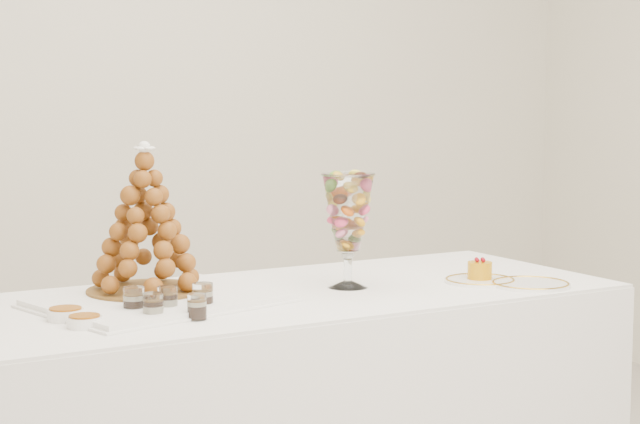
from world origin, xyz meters
TOP-DOWN VIEW (x-y plane):
  - buffet_table at (-0.14, 0.19)m, footprint 1.94×0.84m
  - lace_tray at (-0.47, 0.19)m, footprint 0.67×0.58m
  - macaron_vase at (0.08, 0.18)m, footprint 0.15×0.15m
  - cake_plate at (0.45, 0.08)m, footprint 0.20×0.20m
  - spare_plate at (0.55, -0.04)m, footprint 0.22×0.22m
  - verrine_a at (-0.57, 0.09)m, footprint 0.06×0.06m
  - verrine_b at (-0.49, 0.08)m, footprint 0.06×0.06m
  - verrine_c at (-0.40, 0.07)m, footprint 0.06×0.06m
  - verrine_d at (-0.55, 0.01)m, footprint 0.05×0.05m
  - verrine_e at (-0.45, -0.03)m, footprint 0.05×0.05m
  - ramekin_back at (-0.74, 0.11)m, footprint 0.09×0.09m
  - ramekin_front at (-0.72, 0.01)m, footprint 0.08×0.08m
  - croquembouche at (-0.48, 0.29)m, footprint 0.32×0.32m
  - mousse_cake at (0.46, 0.08)m, footprint 0.07×0.07m

SIDE VIEW (x-z plane):
  - buffet_table at x=-0.14m, z-range 0.00..0.72m
  - spare_plate at x=0.55m, z-range 0.72..0.73m
  - cake_plate at x=0.45m, z-range 0.72..0.73m
  - lace_tray at x=-0.47m, z-range 0.72..0.74m
  - ramekin_front at x=-0.72m, z-range 0.72..0.75m
  - ramekin_back at x=-0.74m, z-range 0.72..0.75m
  - verrine_e at x=-0.45m, z-range 0.72..0.79m
  - verrine_d at x=-0.55m, z-range 0.72..0.79m
  - verrine_b at x=-0.49m, z-range 0.72..0.79m
  - verrine_c at x=-0.40m, z-range 0.72..0.79m
  - mousse_cake at x=0.46m, z-range 0.73..0.79m
  - verrine_a at x=-0.57m, z-range 0.72..0.79m
  - macaron_vase at x=0.08m, z-range 0.77..1.09m
  - croquembouche at x=-0.48m, z-range 0.74..1.14m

